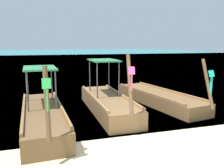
{
  "coord_description": "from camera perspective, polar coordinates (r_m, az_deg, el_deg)",
  "views": [
    {
      "loc": [
        -2.59,
        -5.33,
        2.88
      ],
      "look_at": [
        0.0,
        3.29,
        1.34
      ],
      "focal_mm": 37.65,
      "sensor_mm": 36.0,
      "label": 1
    }
  ],
  "objects": [
    {
      "name": "longtail_boat_turquoise_ribbon",
      "position": [
        11.61,
        11.07,
        -3.36
      ],
      "size": [
        2.24,
        6.15,
        2.35
      ],
      "color": "brown",
      "rests_on": "ground"
    },
    {
      "name": "longtail_boat_green_ribbon",
      "position": [
        8.73,
        -16.44,
        -7.44
      ],
      "size": [
        1.58,
        5.74,
        2.38
      ],
      "color": "brown",
      "rests_on": "ground"
    },
    {
      "name": "longtail_boat_pink_ribbon",
      "position": [
        10.08,
        -1.11,
        -4.62
      ],
      "size": [
        1.36,
        5.54,
        2.57
      ],
      "color": "brown",
      "rests_on": "ground"
    },
    {
      "name": "ground",
      "position": [
        6.59,
        8.62,
        -16.35
      ],
      "size": [
        120.0,
        120.0,
        0.0
      ],
      "primitive_type": "plane",
      "color": "beige"
    },
    {
      "name": "sea_water",
      "position": [
        66.74,
        -14.58,
        6.93
      ],
      "size": [
        120.0,
        120.0,
        0.0
      ],
      "primitive_type": "plane",
      "color": "teal",
      "rests_on": "ground"
    }
  ]
}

